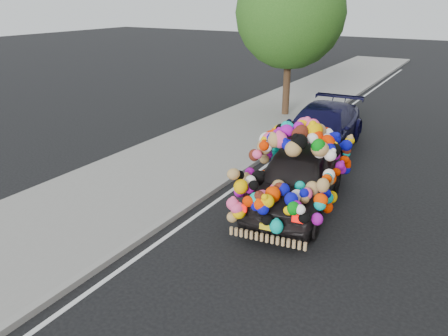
% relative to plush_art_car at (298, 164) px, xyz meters
% --- Properties ---
extents(ground, '(100.00, 100.00, 0.00)m').
position_rel_plush_art_car_xyz_m(ground, '(0.29, -2.00, -1.05)').
color(ground, black).
rests_on(ground, ground).
extents(sidewalk, '(4.00, 60.00, 0.12)m').
position_rel_plush_art_car_xyz_m(sidewalk, '(-4.01, -2.00, -0.99)').
color(sidewalk, gray).
rests_on(sidewalk, ground).
extents(kerb, '(0.15, 60.00, 0.13)m').
position_rel_plush_art_car_xyz_m(kerb, '(-2.06, -2.00, -0.98)').
color(kerb, gray).
rests_on(kerb, ground).
extents(tree_near_sidewalk, '(4.20, 4.20, 6.13)m').
position_rel_plush_art_car_xyz_m(tree_near_sidewalk, '(-3.51, 7.50, 2.98)').
color(tree_near_sidewalk, '#332114').
rests_on(tree_near_sidewalk, ground).
extents(plush_art_car, '(2.55, 4.53, 2.05)m').
position_rel_plush_art_car_xyz_m(plush_art_car, '(0.00, 0.00, 0.00)').
color(plush_art_car, black).
rests_on(plush_art_car, ground).
extents(navy_sedan, '(2.30, 4.98, 1.41)m').
position_rel_plush_art_car_xyz_m(navy_sedan, '(-0.86, 4.17, -0.34)').
color(navy_sedan, '#0D0C33').
rests_on(navy_sedan, ground).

